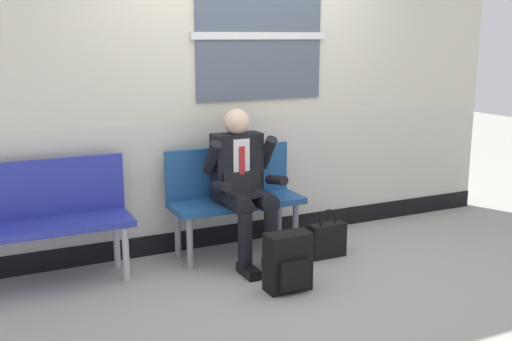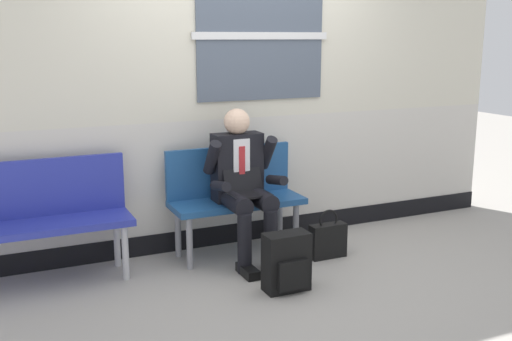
% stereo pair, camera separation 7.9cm
% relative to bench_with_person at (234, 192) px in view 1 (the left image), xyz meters
% --- Properties ---
extents(ground_plane, '(18.00, 18.00, 0.00)m').
position_rel_bench_with_person_xyz_m(ground_plane, '(0.15, -0.35, -0.52)').
color(ground_plane, '#9E9991').
extents(station_wall, '(5.33, 0.17, 2.90)m').
position_rel_bench_with_person_xyz_m(station_wall, '(0.16, 0.28, 0.92)').
color(station_wall, beige).
rests_on(station_wall, ground).
extents(bench_with_person, '(1.10, 0.42, 0.89)m').
position_rel_bench_with_person_xyz_m(bench_with_person, '(0.00, 0.00, 0.00)').
color(bench_with_person, navy).
rests_on(bench_with_person, ground).
extents(bench_empty, '(1.33, 0.42, 0.90)m').
position_rel_bench_with_person_xyz_m(bench_empty, '(-1.55, 0.00, 0.01)').
color(bench_empty, '#28339E').
rests_on(bench_empty, ground).
extents(person_seated, '(0.57, 0.70, 1.22)m').
position_rel_bench_with_person_xyz_m(person_seated, '(-0.00, -0.20, 0.13)').
color(person_seated, black).
rests_on(person_seated, ground).
extents(backpack, '(0.33, 0.21, 0.43)m').
position_rel_bench_with_person_xyz_m(backpack, '(0.03, -0.90, -0.31)').
color(backpack, black).
rests_on(backpack, ground).
extents(handbag, '(0.31, 0.11, 0.41)m').
position_rel_bench_with_person_xyz_m(handbag, '(0.65, -0.45, -0.37)').
color(handbag, black).
rests_on(handbag, ground).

